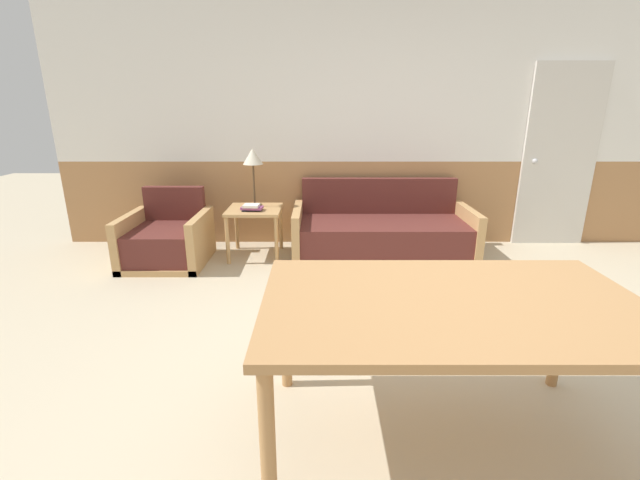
# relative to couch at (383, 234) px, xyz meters

# --- Properties ---
(ground_plane) EXTENTS (16.00, 16.00, 0.00)m
(ground_plane) POSITION_rel_couch_xyz_m (-0.02, -2.15, -0.24)
(ground_plane) COLOR beige
(wall_back) EXTENTS (7.20, 0.06, 2.70)m
(wall_back) POSITION_rel_couch_xyz_m (-0.02, 0.48, 1.11)
(wall_back) COLOR #AD7A4C
(wall_back) RESTS_ON ground_plane
(couch) EXTENTS (1.88, 0.84, 0.78)m
(couch) POSITION_rel_couch_xyz_m (0.00, 0.00, 0.00)
(couch) COLOR tan
(couch) RESTS_ON ground_plane
(armchair) EXTENTS (0.79, 0.80, 0.73)m
(armchair) POSITION_rel_couch_xyz_m (-2.23, -0.23, -0.01)
(armchair) COLOR tan
(armchair) RESTS_ON ground_plane
(side_table) EXTENTS (0.56, 0.56, 0.52)m
(side_table) POSITION_rel_couch_xyz_m (-1.35, -0.04, 0.21)
(side_table) COLOR tan
(side_table) RESTS_ON ground_plane
(table_lamp) EXTENTS (0.21, 0.21, 0.61)m
(table_lamp) POSITION_rel_couch_xyz_m (-1.36, 0.06, 0.78)
(table_lamp) COLOR #4C3823
(table_lamp) RESTS_ON side_table
(book_stack) EXTENTS (0.23, 0.17, 0.07)m
(book_stack) POSITION_rel_couch_xyz_m (-1.36, -0.13, 0.32)
(book_stack) COLOR black
(book_stack) RESTS_ON side_table
(dining_table) EXTENTS (1.66, 0.98, 0.75)m
(dining_table) POSITION_rel_couch_xyz_m (-0.08, -2.70, 0.44)
(dining_table) COLOR #B27F4C
(dining_table) RESTS_ON ground_plane
(entry_door) EXTENTS (0.82, 0.09, 2.00)m
(entry_door) POSITION_rel_couch_xyz_m (2.01, 0.43, 0.76)
(entry_door) COLOR silver
(entry_door) RESTS_ON ground_plane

